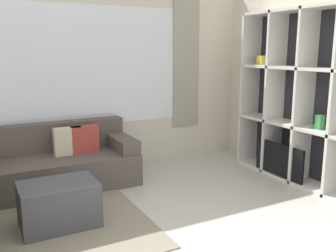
% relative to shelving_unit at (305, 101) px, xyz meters
% --- Properties ---
extents(wall_back, '(5.89, 0.11, 2.70)m').
position_rel_shelving_unit_xyz_m(wall_back, '(-2.20, 1.72, 0.31)').
color(wall_back, beige).
rests_on(wall_back, ground_plane).
extents(wall_right, '(0.07, 4.37, 2.70)m').
position_rel_shelving_unit_xyz_m(wall_right, '(0.18, 0.10, 0.30)').
color(wall_right, beige).
rests_on(wall_right, ground_plane).
extents(area_rug, '(2.10, 2.13, 0.01)m').
position_rel_shelving_unit_xyz_m(area_rug, '(-3.25, 0.33, -1.04)').
color(area_rug, gray).
rests_on(area_rug, ground_plane).
extents(shelving_unit, '(0.36, 2.08, 2.17)m').
position_rel_shelving_unit_xyz_m(shelving_unit, '(0.00, 0.00, 0.00)').
color(shelving_unit, '#232328').
rests_on(shelving_unit, ground_plane).
extents(couch_main, '(1.92, 0.83, 0.76)m').
position_rel_shelving_unit_xyz_m(couch_main, '(-2.82, 1.26, -0.76)').
color(couch_main, '#564C47').
rests_on(couch_main, ground_plane).
extents(ottoman, '(0.71, 0.49, 0.44)m').
position_rel_shelving_unit_xyz_m(ottoman, '(-3.02, 0.17, -0.83)').
color(ottoman, '#47474C').
rests_on(ottoman, ground_plane).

